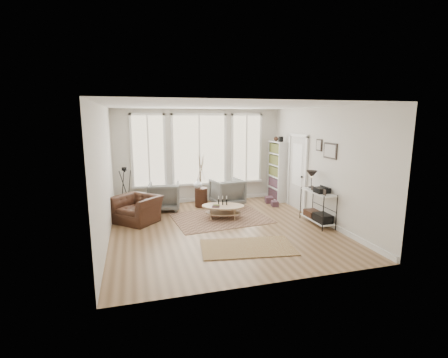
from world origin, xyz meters
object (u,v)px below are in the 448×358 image
object	(u,v)px
coffee_table	(223,208)
bookcase	(277,171)
armchair_left	(164,196)
side_table	(201,182)
low_shelf	(318,204)
accent_chair	(137,209)
armchair_right	(227,192)

from	to	relation	value
coffee_table	bookcase	bearing A→B (deg)	33.17
armchair_left	side_table	bearing A→B (deg)	-168.33
low_shelf	coffee_table	distance (m)	2.42
bookcase	side_table	size ratio (longest dim) A/B	1.30
armchair_left	side_table	distance (m)	1.16
bookcase	side_table	world-z (taller)	bookcase
coffee_table	armchair_left	size ratio (longest dim) A/B	1.45
armchair_left	accent_chair	distance (m)	1.21
armchair_right	accent_chair	world-z (taller)	armchair_right
bookcase	armchair_left	size ratio (longest dim) A/B	2.32
bookcase	accent_chair	world-z (taller)	bookcase
bookcase	armchair_left	world-z (taller)	bookcase
armchair_left	bookcase	bearing A→B (deg)	-168.16
coffee_table	armchair_left	xyz separation A→B (m)	(-1.41, 1.26, 0.13)
coffee_table	side_table	xyz separation A→B (m)	(-0.31, 1.32, 0.49)
armchair_right	side_table	size ratio (longest dim) A/B	0.56
armchair_left	accent_chair	size ratio (longest dim) A/B	0.85
low_shelf	armchair_left	xyz separation A→B (m)	(-3.57, 2.33, -0.11)
coffee_table	armchair_right	world-z (taller)	armchair_right
bookcase	accent_chair	distance (m)	4.58
bookcase	armchair_left	xyz separation A→B (m)	(-3.63, -0.19, -0.55)
low_shelf	side_table	bearing A→B (deg)	136.00
low_shelf	coffee_table	size ratio (longest dim) A/B	1.01
bookcase	accent_chair	xyz separation A→B (m)	(-4.40, -1.12, -0.62)
armchair_left	side_table	world-z (taller)	side_table
bookcase	coffee_table	distance (m)	2.73
low_shelf	armchair_left	distance (m)	4.27
coffee_table	accent_chair	distance (m)	2.21
low_shelf	armchair_left	bearing A→B (deg)	146.87
bookcase	low_shelf	bearing A→B (deg)	-91.28
side_table	accent_chair	xyz separation A→B (m)	(-1.87, -0.99, -0.43)
accent_chair	coffee_table	bearing A→B (deg)	34.80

